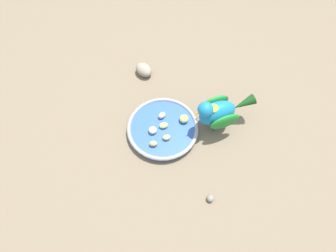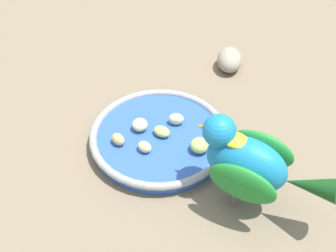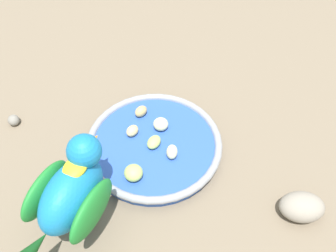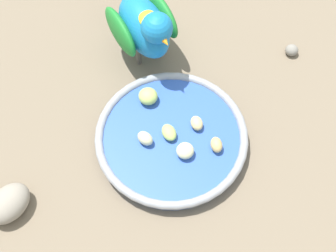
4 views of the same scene
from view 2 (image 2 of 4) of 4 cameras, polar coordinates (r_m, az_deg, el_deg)
ground_plane at (r=0.79m, az=-0.04°, el=-3.29°), size 4.00×4.00×0.00m
feeding_bowl at (r=0.80m, az=-1.07°, el=-1.41°), size 0.24×0.24×0.03m
apple_piece_0 at (r=0.79m, az=-0.76°, el=-0.67°), size 0.02×0.03×0.02m
apple_piece_1 at (r=0.80m, az=-3.43°, el=0.15°), size 0.04×0.04×0.02m
apple_piece_2 at (r=0.78m, az=-6.05°, el=-1.61°), size 0.02×0.03×0.02m
apple_piece_3 at (r=0.76m, az=3.84°, el=-2.35°), size 0.04×0.04×0.02m
apple_piece_4 at (r=0.76m, az=-2.85°, el=-2.55°), size 0.02×0.03×0.02m
apple_piece_5 at (r=0.81m, az=1.00°, el=0.86°), size 0.03×0.03×0.02m
parrot at (r=0.67m, az=9.80°, el=-4.34°), size 0.10×0.21×0.15m
rock_large at (r=0.97m, az=7.45°, el=7.96°), size 0.08×0.07×0.04m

